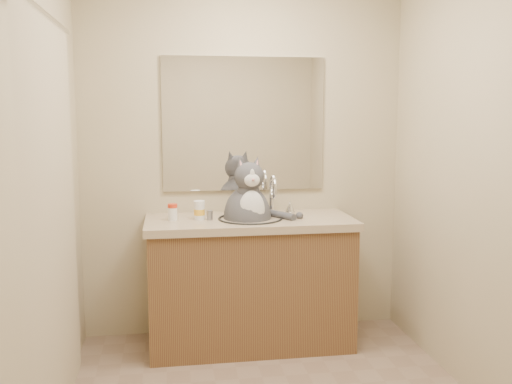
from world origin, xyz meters
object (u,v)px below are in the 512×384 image
(cat, at_px, (248,212))
(grey_canister, at_px, (210,215))
(pill_bottle_orange, at_px, (199,211))
(pill_bottle_redcap, at_px, (173,212))

(cat, bearing_deg, grey_canister, 177.48)
(pill_bottle_orange, bearing_deg, grey_canister, -20.95)
(pill_bottle_redcap, distance_m, grey_canister, 0.24)
(pill_bottle_redcap, height_order, grey_canister, pill_bottle_redcap)
(pill_bottle_redcap, xyz_separation_m, grey_canister, (0.23, -0.02, -0.02))
(cat, relative_size, pill_bottle_redcap, 5.87)
(cat, xyz_separation_m, grey_canister, (-0.25, -0.02, -0.01))
(cat, distance_m, grey_canister, 0.25)
(pill_bottle_redcap, height_order, pill_bottle_orange, pill_bottle_orange)
(pill_bottle_redcap, bearing_deg, cat, -0.92)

